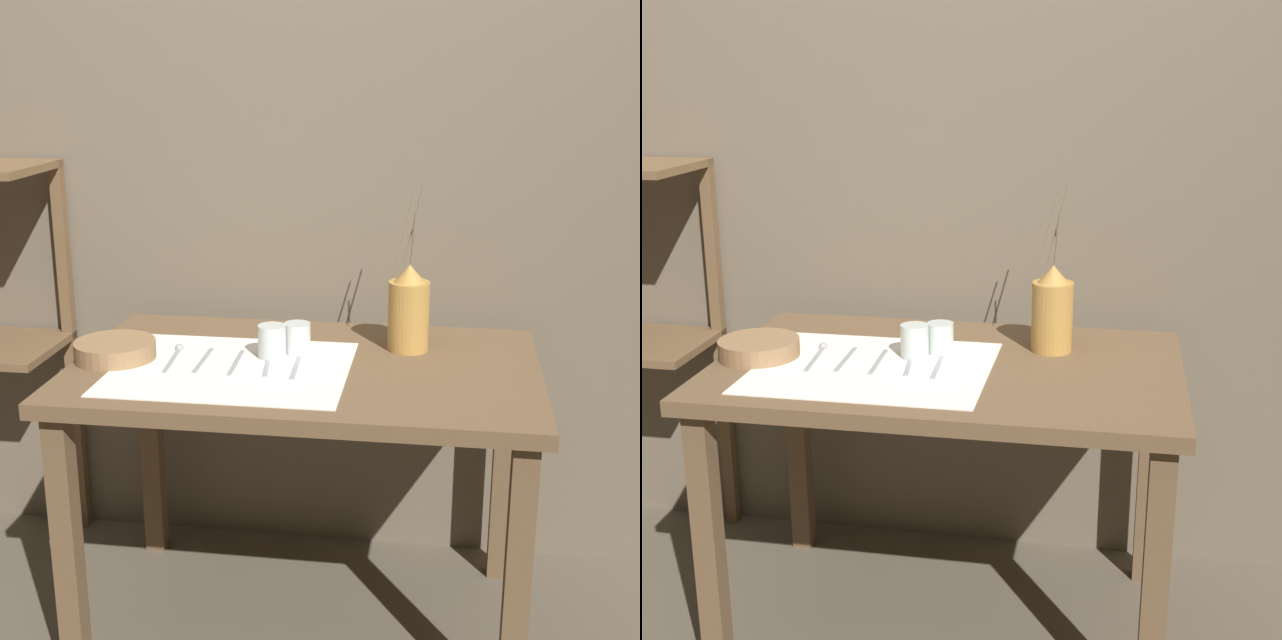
# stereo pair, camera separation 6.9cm
# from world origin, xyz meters

# --- Properties ---
(ground_plane) EXTENTS (12.00, 12.00, 0.00)m
(ground_plane) POSITION_xyz_m (0.00, 0.00, 0.00)
(ground_plane) COLOR brown
(stone_wall_back) EXTENTS (7.00, 0.06, 2.40)m
(stone_wall_back) POSITION_xyz_m (0.00, 0.50, 1.20)
(stone_wall_back) COLOR #6B5E4C
(stone_wall_back) RESTS_ON ground_plane
(wooden_table) EXTENTS (1.22, 0.77, 0.78)m
(wooden_table) POSITION_xyz_m (0.00, 0.00, 0.68)
(wooden_table) COLOR brown
(wooden_table) RESTS_ON ground_plane
(linen_cloth) EXTENTS (0.61, 0.50, 0.00)m
(linen_cloth) POSITION_xyz_m (-0.18, -0.07, 0.78)
(linen_cloth) COLOR white
(linen_cloth) RESTS_ON wooden_table
(pitcher_with_flowers) EXTENTS (0.11, 0.11, 0.45)m
(pitcher_with_flowers) POSITION_xyz_m (0.26, 0.15, 0.89)
(pitcher_with_flowers) COLOR #B7843D
(pitcher_with_flowers) RESTS_ON wooden_table
(wooden_bowl) EXTENTS (0.22, 0.22, 0.05)m
(wooden_bowl) POSITION_xyz_m (-0.51, -0.04, 0.81)
(wooden_bowl) COLOR #8E6B47
(wooden_bowl) RESTS_ON wooden_table
(glass_tumbler_near) EXTENTS (0.08, 0.08, 0.09)m
(glass_tumbler_near) POSITION_xyz_m (-0.09, 0.03, 0.83)
(glass_tumbler_near) COLOR silver
(glass_tumbler_near) RESTS_ON wooden_table
(glass_tumbler_far) EXTENTS (0.07, 0.07, 0.08)m
(glass_tumbler_far) POSITION_xyz_m (-0.03, 0.07, 0.83)
(glass_tumbler_far) COLOR silver
(glass_tumbler_far) RESTS_ON wooden_table
(spoon_inner) EXTENTS (0.04, 0.21, 0.02)m
(spoon_inner) POSITION_xyz_m (-0.35, 0.01, 0.79)
(spoon_inner) COLOR #939399
(spoon_inner) RESTS_ON wooden_table
(knife_center) EXTENTS (0.02, 0.19, 0.00)m
(knife_center) POSITION_xyz_m (-0.27, -0.03, 0.79)
(knife_center) COLOR #939399
(knife_center) RESTS_ON wooden_table
(fork_outer) EXTENTS (0.02, 0.19, 0.00)m
(fork_outer) POSITION_xyz_m (-0.18, -0.04, 0.79)
(fork_outer) COLOR #939399
(fork_outer) RESTS_ON wooden_table
(spoon_outer) EXTENTS (0.04, 0.20, 0.02)m
(spoon_outer) POSITION_xyz_m (-0.10, 0.02, 0.79)
(spoon_outer) COLOR #939399
(spoon_outer) RESTS_ON wooden_table
(fork_inner) EXTENTS (0.02, 0.19, 0.00)m
(fork_inner) POSITION_xyz_m (-0.02, -0.04, 0.79)
(fork_inner) COLOR #939399
(fork_inner) RESTS_ON wooden_table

